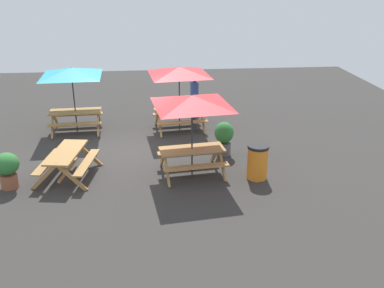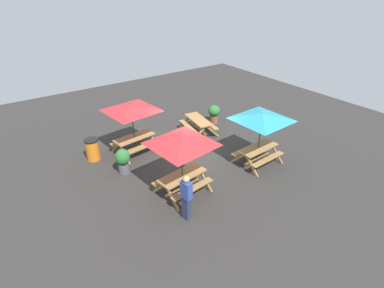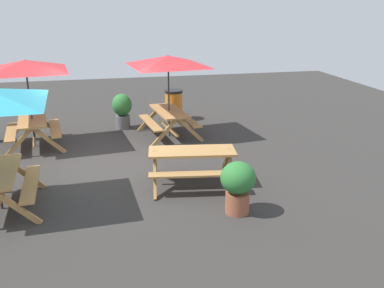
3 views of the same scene
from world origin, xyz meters
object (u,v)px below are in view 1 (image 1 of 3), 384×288
Objects in this scene: potted_plant_0 at (224,137)px; potted_plant_1 at (7,168)px; picnic_table_2 at (179,76)px; picnic_table_1 at (192,106)px; trash_bin_orange at (257,162)px; picnic_table_3 at (72,77)px; picnic_table_0 at (67,158)px; person_standing at (194,96)px.

potted_plant_0 reaches higher than potted_plant_1.
potted_plant_1 is (-4.80, -4.11, -1.41)m from picnic_table_2.
trash_bin_orange is at bearing -21.75° from picnic_table_1.
potted_plant_1 is at bearing -164.42° from potted_plant_0.
picnic_table_2 is 4.78m from trash_bin_orange.
potted_plant_1 is (-4.91, -0.42, -1.41)m from picnic_table_1.
trash_bin_orange is (5.57, -4.30, -1.49)m from picnic_table_3.
picnic_table_0 is 4.72m from potted_plant_0.
potted_plant_1 is (-6.67, 0.03, 0.08)m from trash_bin_orange.
picnic_table_0 is at bearing 20.17° from potted_plant_1.
picnic_table_0 is at bearing 129.76° from person_standing.
picnic_table_1 reaches higher than potted_plant_0.
picnic_table_2 is 2.63× the size of potted_plant_0.
picnic_table_1 is 2.36m from trash_bin_orange.
picnic_table_3 is 4.61m from person_standing.
picnic_table_2 reaches higher than picnic_table_0.
person_standing reaches higher than potted_plant_0.
potted_plant_0 is 1.08× the size of potted_plant_1.
picnic_table_2 is at bearing 84.36° from picnic_table_1.
picnic_table_2 is 3.70m from picnic_table_3.
picnic_table_0 is 5.26m from trash_bin_orange.
picnic_table_1 is 2.18m from potted_plant_0.
trash_bin_orange is at bearing -72.37° from picnic_table_2.
potted_plant_0 is (1.22, -2.43, -1.39)m from picnic_table_2.
picnic_table_1 is 2.84× the size of potted_plant_1.
picnic_table_2 is (-0.11, 3.68, 0.00)m from picnic_table_1.
picnic_table_1 is at bearing -48.47° from picnic_table_3.
potted_plant_1 is 0.59× the size of person_standing.
picnic_table_0 is 2.00× the size of potted_plant_1.
potted_plant_1 is at bearing 118.58° from picnic_table_0.
picnic_table_3 is at bearing 75.52° from potted_plant_1.
person_standing is at bearing 98.81° from potted_plant_0.
picnic_table_2 and picnic_table_3 have the same top height.
potted_plant_1 is at bearing 179.75° from trash_bin_orange.
picnic_table_3 is at bearing 142.33° from trash_bin_orange.
picnic_table_3 reaches higher than trash_bin_orange.
picnic_table_3 is 5.73m from potted_plant_0.
potted_plant_0 is 3.71m from person_standing.
picnic_table_1 is at bearing -95.07° from picnic_table_2.
trash_bin_orange is at bearing -69.01° from potted_plant_0.
picnic_table_3 is 2.65× the size of potted_plant_0.
potted_plant_1 is at bearing -107.62° from picnic_table_3.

